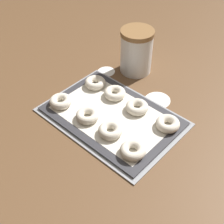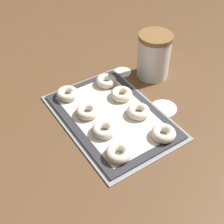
{
  "view_description": "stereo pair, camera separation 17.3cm",
  "coord_description": "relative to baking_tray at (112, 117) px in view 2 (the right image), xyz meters",
  "views": [
    {
      "loc": [
        0.49,
        -0.53,
        0.68
      ],
      "look_at": [
        0.01,
        -0.01,
        0.02
      ],
      "focal_mm": 50.0,
      "sensor_mm": 36.0,
      "label": 1
    },
    {
      "loc": [
        0.6,
        -0.4,
        0.68
      ],
      "look_at": [
        0.01,
        -0.01,
        0.02
      ],
      "focal_mm": 50.0,
      "sensor_mm": 36.0,
      "label": 2
    }
  ],
  "objects": [
    {
      "name": "ground_plane",
      "position": [
        -0.01,
        0.01,
        -0.0
      ],
      "size": [
        2.8,
        2.8,
        0.0
      ],
      "primitive_type": "plane",
      "color": "brown"
    },
    {
      "name": "baking_tray",
      "position": [
        0.0,
        0.0,
        0.0
      ],
      "size": [
        0.42,
        0.3,
        0.01
      ],
      "color": "#93969B",
      "rests_on": "ground_plane"
    },
    {
      "name": "baking_mat",
      "position": [
        0.0,
        0.0,
        0.01
      ],
      "size": [
        0.4,
        0.27,
        0.0
      ],
      "color": "#333338",
      "rests_on": "baking_tray"
    },
    {
      "name": "bagel_front_far_left",
      "position": [
        -0.16,
        -0.07,
        0.02
      ],
      "size": [
        0.07,
        0.07,
        0.03
      ],
      "color": "silver",
      "rests_on": "baking_mat"
    },
    {
      "name": "bagel_front_mid_left",
      "position": [
        -0.04,
        -0.06,
        0.02
      ],
      "size": [
        0.07,
        0.07,
        0.03
      ],
      "color": "silver",
      "rests_on": "baking_mat"
    },
    {
      "name": "bagel_front_mid_right",
      "position": [
        0.05,
        -0.06,
        0.02
      ],
      "size": [
        0.07,
        0.07,
        0.03
      ],
      "color": "silver",
      "rests_on": "baking_mat"
    },
    {
      "name": "bagel_front_far_right",
      "position": [
        0.15,
        -0.07,
        0.02
      ],
      "size": [
        0.07,
        0.07,
        0.03
      ],
      "color": "silver",
      "rests_on": "baking_mat"
    },
    {
      "name": "bagel_back_far_left",
      "position": [
        -0.14,
        0.07,
        0.02
      ],
      "size": [
        0.07,
        0.07,
        0.03
      ],
      "color": "silver",
      "rests_on": "baking_mat"
    },
    {
      "name": "bagel_back_mid_left",
      "position": [
        -0.06,
        0.07,
        0.02
      ],
      "size": [
        0.07,
        0.07,
        0.03
      ],
      "color": "silver",
      "rests_on": "baking_mat"
    },
    {
      "name": "bagel_back_mid_right",
      "position": [
        0.04,
        0.07,
        0.02
      ],
      "size": [
        0.07,
        0.07,
        0.03
      ],
      "color": "silver",
      "rests_on": "baking_mat"
    },
    {
      "name": "bagel_back_far_right",
      "position": [
        0.16,
        0.07,
        0.02
      ],
      "size": [
        0.07,
        0.07,
        0.03
      ],
      "color": "silver",
      "rests_on": "baking_mat"
    },
    {
      "name": "flour_canister",
      "position": [
        -0.11,
        0.25,
        0.08
      ],
      "size": [
        0.12,
        0.12,
        0.16
      ],
      "color": "white",
      "rests_on": "ground_plane"
    },
    {
      "name": "flour_patch_near",
      "position": [
        0.06,
        0.16,
        -0.0
      ],
      "size": [
        0.09,
        0.09,
        0.0
      ],
      "color": "white",
      "rests_on": "ground_plane"
    },
    {
      "name": "flour_patch_far",
      "position": [
        -0.18,
        0.17,
        -0.0
      ],
      "size": [
        0.06,
        0.07,
        0.0
      ],
      "color": "white",
      "rests_on": "ground_plane"
    }
  ]
}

